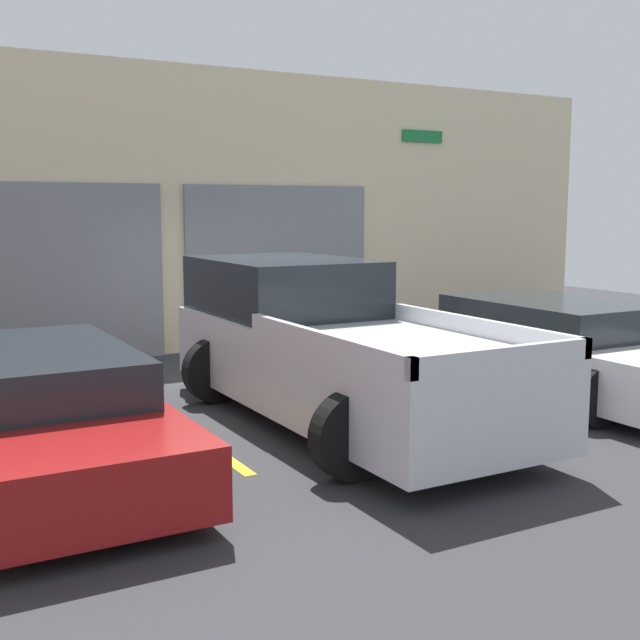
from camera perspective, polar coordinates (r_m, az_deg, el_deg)
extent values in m
plane|color=#2D2D30|center=(10.70, -4.03, -4.83)|extent=(28.00, 28.00, 0.00)
cube|color=beige|center=(13.50, -10.12, 7.64)|extent=(17.08, 0.60, 4.63)
cube|color=slate|center=(12.67, -18.51, 3.06)|extent=(3.39, 0.08, 2.75)
cube|color=slate|center=(13.87, -2.91, 3.86)|extent=(3.39, 0.08, 2.75)
cube|color=#197238|center=(15.46, 7.30, 12.83)|extent=(0.90, 0.03, 0.22)
cube|color=silver|center=(8.79, 1.58, -3.31)|extent=(1.91, 5.23, 0.86)
cube|color=#1E2328|center=(9.93, -2.63, 2.46)|extent=(1.76, 2.35, 0.67)
cube|color=silver|center=(7.25, 0.10, -1.56)|extent=(0.08, 2.88, 0.18)
cube|color=silver|center=(8.28, 11.24, -0.51)|extent=(0.08, 2.88, 0.18)
cube|color=silver|center=(6.65, 12.98, -2.63)|extent=(1.91, 0.08, 0.18)
cylinder|color=black|center=(9.91, -7.45, -3.56)|extent=(0.80, 0.22, 0.80)
cylinder|color=black|center=(10.63, 1.05, -2.70)|extent=(0.80, 0.22, 0.80)
cylinder|color=black|center=(7.08, 2.37, -8.21)|extent=(0.80, 0.22, 0.80)
cylinder|color=black|center=(8.06, 12.75, -6.39)|extent=(0.80, 0.22, 0.80)
cube|color=white|center=(10.77, 16.32, -2.53)|extent=(1.84, 4.64, 0.63)
cube|color=#1E2328|center=(10.77, 15.99, 0.29)|extent=(1.62, 2.55, 0.41)
cylinder|color=black|center=(11.33, 8.22, -2.44)|extent=(0.67, 0.22, 0.67)
cylinder|color=black|center=(12.36, 14.21, -1.73)|extent=(0.67, 0.22, 0.67)
cylinder|color=black|center=(9.26, 19.08, -5.16)|extent=(0.67, 0.22, 0.67)
cube|color=maroon|center=(7.76, -19.23, -6.97)|extent=(1.79, 4.68, 0.56)
cube|color=#1E2328|center=(7.77, -19.55, -3.31)|extent=(1.57, 2.58, 0.40)
cylinder|color=black|center=(9.32, -16.00, -5.01)|extent=(0.65, 0.22, 0.65)
cylinder|color=black|center=(6.62, -10.16, -10.17)|extent=(0.65, 0.22, 0.65)
cube|color=gold|center=(8.28, -8.07, -8.71)|extent=(0.12, 2.20, 0.01)
cube|color=gold|center=(9.82, 9.63, -6.07)|extent=(0.12, 2.20, 0.01)
cube|color=gold|center=(12.03, 21.59, -3.93)|extent=(0.12, 2.20, 0.01)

